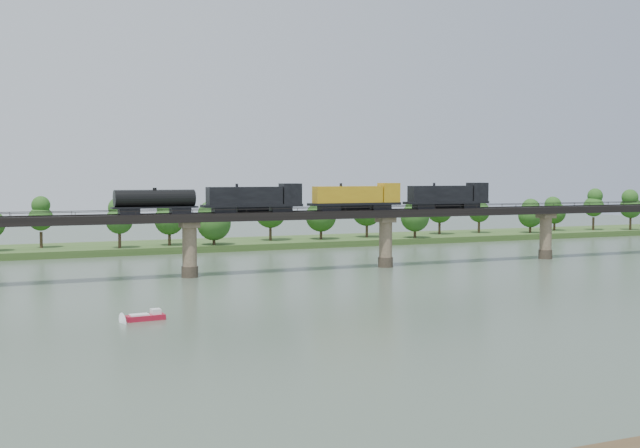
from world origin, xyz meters
name	(u,v)px	position (x,y,z in m)	size (l,w,h in m)	color
ground	(472,286)	(0.00, 0.00, 0.00)	(400.00, 400.00, 0.00)	#3B4B3B
far_bank	(285,242)	(0.00, 85.00, 0.80)	(300.00, 24.00, 1.60)	#304E1F
bridge	(386,240)	(0.00, 30.00, 5.46)	(236.00, 30.00, 11.50)	#473A2D
bridge_superstructure	(386,208)	(0.00, 30.00, 11.79)	(220.00, 4.90, 0.75)	black
far_treeline	(262,213)	(-8.21, 80.52, 8.83)	(289.06, 17.54, 13.60)	#382619
freight_train	(323,198)	(-13.76, 30.00, 14.05)	(77.54, 3.02, 5.34)	black
motorboat	(146,317)	(-56.07, -9.84, 0.47)	(4.98, 2.14, 1.36)	#A51228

